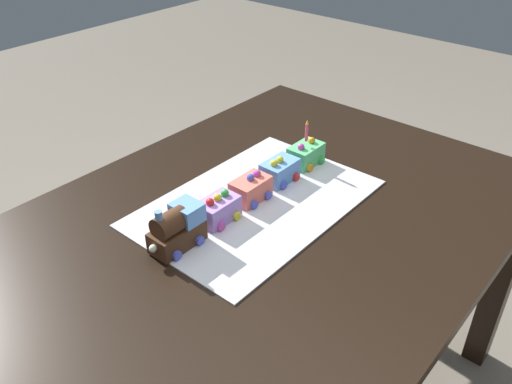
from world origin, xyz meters
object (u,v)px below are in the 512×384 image
(cake_car_tanker_sky_blue, at_px, (280,171))
(cake_car_caboose_mint_green, at_px, (306,154))
(dining_table, at_px, (263,252))
(cake_car_flatbed_lavender, at_px, (218,209))
(cake_locomotive, at_px, (177,228))
(cake_car_hopper_coral, at_px, (251,189))
(birthday_candle, at_px, (307,131))

(cake_car_tanker_sky_blue, relative_size, cake_car_caboose_mint_green, 1.00)
(cake_car_tanker_sky_blue, bearing_deg, dining_table, -154.63)
(cake_car_tanker_sky_blue, bearing_deg, cake_car_flatbed_lavender, 180.00)
(dining_table, distance_m, cake_locomotive, 0.27)
(cake_car_caboose_mint_green, bearing_deg, cake_car_hopper_coral, 180.00)
(cake_locomotive, xyz_separation_m, cake_car_tanker_sky_blue, (0.36, 0.00, -0.02))
(cake_locomotive, xyz_separation_m, birthday_candle, (0.48, 0.00, 0.06))
(dining_table, xyz_separation_m, cake_car_tanker_sky_blue, (0.16, 0.07, 0.14))
(cake_locomotive, relative_size, cake_car_flatbed_lavender, 1.40)
(cake_car_flatbed_lavender, bearing_deg, dining_table, -43.34)
(cake_car_caboose_mint_green, xyz_separation_m, birthday_candle, (-0.00, -0.00, 0.07))
(cake_car_flatbed_lavender, xyz_separation_m, cake_car_hopper_coral, (0.12, 0.00, -0.00))
(cake_car_tanker_sky_blue, bearing_deg, birthday_candle, -0.00)
(cake_locomotive, bearing_deg, cake_car_flatbed_lavender, 0.00)
(cake_car_tanker_sky_blue, bearing_deg, cake_car_caboose_mint_green, 0.00)
(cake_locomotive, bearing_deg, birthday_candle, 0.00)
(cake_locomotive, height_order, birthday_candle, birthday_candle)
(dining_table, bearing_deg, cake_car_caboose_mint_green, 15.11)
(cake_car_tanker_sky_blue, distance_m, cake_car_caboose_mint_green, 0.12)
(cake_car_caboose_mint_green, height_order, birthday_candle, birthday_candle)
(cake_car_tanker_sky_blue, relative_size, birthday_candle, 1.57)
(dining_table, xyz_separation_m, cake_locomotive, (-0.21, 0.07, 0.16))
(cake_car_hopper_coral, bearing_deg, cake_car_flatbed_lavender, 180.00)
(cake_car_hopper_coral, bearing_deg, birthday_candle, -0.00)
(dining_table, relative_size, cake_car_caboose_mint_green, 14.00)
(cake_car_caboose_mint_green, bearing_deg, cake_car_tanker_sky_blue, 180.00)
(cake_car_flatbed_lavender, xyz_separation_m, cake_car_tanker_sky_blue, (0.24, 0.00, -0.00))
(cake_car_flatbed_lavender, distance_m, cake_car_caboose_mint_green, 0.35)
(birthday_candle, bearing_deg, cake_car_caboose_mint_green, 0.00)
(cake_car_flatbed_lavender, bearing_deg, cake_car_hopper_coral, 0.00)
(cake_locomotive, distance_m, cake_car_hopper_coral, 0.25)
(cake_locomotive, distance_m, cake_car_tanker_sky_blue, 0.36)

